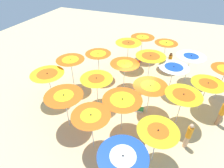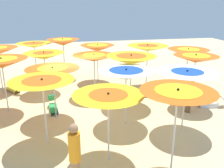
{
  "view_description": "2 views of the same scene",
  "coord_description": "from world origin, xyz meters",
  "px_view_note": "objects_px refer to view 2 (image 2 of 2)",
  "views": [
    {
      "loc": [
        2.36,
        -9.92,
        8.73
      ],
      "look_at": [
        -1.71,
        0.06,
        0.87
      ],
      "focal_mm": 29.36,
      "sensor_mm": 36.0,
      "label": 1
    },
    {
      "loc": [
        10.61,
        -0.44,
        4.55
      ],
      "look_at": [
        0.11,
        1.74,
        0.99
      ],
      "focal_mm": 38.61,
      "sensor_mm": 36.0,
      "label": 2
    }
  ],
  "objects_px": {
    "beach_umbrella_7": "(94,58)",
    "lounger_1": "(211,103)",
    "beach_umbrella_3": "(63,42)",
    "beach_umbrella_10": "(187,76)",
    "beach_umbrella_6": "(131,60)",
    "beach_umbrella_5": "(196,59)",
    "lounger_3": "(14,89)",
    "beach_umbrella_8": "(44,56)",
    "lounger_0": "(53,106)",
    "beach_umbrella_12": "(53,73)",
    "beach_umbrella_2": "(97,48)",
    "beach_umbrella_17": "(42,85)",
    "beach_umbrella_16": "(108,100)",
    "beachgoer_0": "(189,92)",
    "beach_umbrella_15": "(177,98)",
    "beach_umbrella_4": "(34,45)",
    "beach_ball": "(173,88)",
    "beach_umbrella_13": "(2,63)",
    "beach_umbrella_11": "(126,75)",
    "beach_umbrella_0": "(188,52)",
    "beach_umbrella_1": "(148,48)",
    "beachgoer_2": "(75,156)"
  },
  "relations": [
    {
      "from": "beach_umbrella_16",
      "to": "lounger_3",
      "type": "relative_size",
      "value": 2.01
    },
    {
      "from": "lounger_0",
      "to": "beach_umbrella_5",
      "type": "bearing_deg",
      "value": 77.78
    },
    {
      "from": "beach_umbrella_16",
      "to": "beach_umbrella_0",
      "type": "bearing_deg",
      "value": 135.45
    },
    {
      "from": "beach_umbrella_16",
      "to": "beach_ball",
      "type": "relative_size",
      "value": 8.68
    },
    {
      "from": "beach_umbrella_1",
      "to": "beach_umbrella_4",
      "type": "xyz_separation_m",
      "value": [
        -3.51,
        -6.34,
        -0.18
      ]
    },
    {
      "from": "beach_umbrella_2",
      "to": "beach_umbrella_4",
      "type": "distance_m",
      "value": 4.23
    },
    {
      "from": "beach_umbrella_7",
      "to": "beach_umbrella_10",
      "type": "xyz_separation_m",
      "value": [
        4.35,
        2.7,
        0.16
      ]
    },
    {
      "from": "beach_umbrella_7",
      "to": "lounger_1",
      "type": "xyz_separation_m",
      "value": [
        2.55,
        5.08,
        -1.8
      ]
    },
    {
      "from": "beach_umbrella_4",
      "to": "beachgoer_2",
      "type": "distance_m",
      "value": 11.05
    },
    {
      "from": "beach_umbrella_4",
      "to": "lounger_0",
      "type": "distance_m",
      "value": 6.17
    },
    {
      "from": "beach_umbrella_0",
      "to": "lounger_1",
      "type": "relative_size",
      "value": 1.73
    },
    {
      "from": "beach_umbrella_10",
      "to": "beachgoer_0",
      "type": "relative_size",
      "value": 1.32
    },
    {
      "from": "beach_umbrella_5",
      "to": "lounger_3",
      "type": "bearing_deg",
      "value": -112.73
    },
    {
      "from": "beach_umbrella_5",
      "to": "beach_umbrella_12",
      "type": "relative_size",
      "value": 1.11
    },
    {
      "from": "beach_umbrella_7",
      "to": "beach_umbrella_16",
      "type": "bearing_deg",
      "value": -3.49
    },
    {
      "from": "beach_umbrella_10",
      "to": "beach_umbrella_11",
      "type": "bearing_deg",
      "value": -117.6
    },
    {
      "from": "beach_umbrella_1",
      "to": "beachgoer_0",
      "type": "bearing_deg",
      "value": 10.72
    },
    {
      "from": "beach_umbrella_4",
      "to": "beach_umbrella_7",
      "type": "bearing_deg",
      "value": 37.66
    },
    {
      "from": "beach_umbrella_3",
      "to": "beachgoer_0",
      "type": "distance_m",
      "value": 8.4
    },
    {
      "from": "beach_umbrella_5",
      "to": "lounger_0",
      "type": "height_order",
      "value": "beach_umbrella_5"
    },
    {
      "from": "beach_umbrella_6",
      "to": "beach_umbrella_11",
      "type": "xyz_separation_m",
      "value": [
        1.8,
        -0.71,
        -0.14
      ]
    },
    {
      "from": "beach_umbrella_2",
      "to": "lounger_1",
      "type": "height_order",
      "value": "beach_umbrella_2"
    },
    {
      "from": "beach_umbrella_7",
      "to": "lounger_1",
      "type": "relative_size",
      "value": 1.66
    },
    {
      "from": "beach_umbrella_6",
      "to": "beach_umbrella_2",
      "type": "bearing_deg",
      "value": -166.28
    },
    {
      "from": "beach_umbrella_3",
      "to": "beach_umbrella_10",
      "type": "height_order",
      "value": "beach_umbrella_3"
    },
    {
      "from": "beach_umbrella_12",
      "to": "beachgoer_0",
      "type": "height_order",
      "value": "beach_umbrella_12"
    },
    {
      "from": "beach_umbrella_2",
      "to": "beach_umbrella_17",
      "type": "relative_size",
      "value": 0.99
    },
    {
      "from": "beach_umbrella_7",
      "to": "lounger_0",
      "type": "xyz_separation_m",
      "value": [
        1.51,
        -2.09,
        -1.8
      ]
    },
    {
      "from": "beach_umbrella_5",
      "to": "beach_umbrella_16",
      "type": "distance_m",
      "value": 5.64
    },
    {
      "from": "beach_umbrella_8",
      "to": "beach_umbrella_10",
      "type": "xyz_separation_m",
      "value": [
        5.39,
        5.19,
        0.17
      ]
    },
    {
      "from": "beach_umbrella_11",
      "to": "beach_umbrella_17",
      "type": "xyz_separation_m",
      "value": [
        0.88,
        -2.98,
        0.09
      ]
    },
    {
      "from": "beachgoer_0",
      "to": "beach_umbrella_15",
      "type": "bearing_deg",
      "value": -126.55
    },
    {
      "from": "beach_umbrella_12",
      "to": "beach_umbrella_5",
      "type": "bearing_deg",
      "value": 90.59
    },
    {
      "from": "lounger_0",
      "to": "beach_ball",
      "type": "xyz_separation_m",
      "value": [
        -1.42,
        6.45,
        -0.08
      ]
    },
    {
      "from": "beach_umbrella_1",
      "to": "beach_umbrella_5",
      "type": "bearing_deg",
      "value": 21.44
    },
    {
      "from": "beach_umbrella_6",
      "to": "beach_umbrella_10",
      "type": "distance_m",
      "value": 3.06
    },
    {
      "from": "beach_umbrella_4",
      "to": "beach_umbrella_10",
      "type": "height_order",
      "value": "beach_umbrella_10"
    },
    {
      "from": "beach_umbrella_12",
      "to": "lounger_1",
      "type": "height_order",
      "value": "beach_umbrella_12"
    },
    {
      "from": "beach_umbrella_3",
      "to": "beach_umbrella_2",
      "type": "bearing_deg",
      "value": 58.26
    },
    {
      "from": "beach_umbrella_5",
      "to": "beach_umbrella_10",
      "type": "distance_m",
      "value": 2.6
    },
    {
      "from": "beach_umbrella_0",
      "to": "beach_umbrella_5",
      "type": "height_order",
      "value": "beach_umbrella_5"
    },
    {
      "from": "beach_umbrella_0",
      "to": "lounger_1",
      "type": "height_order",
      "value": "beach_umbrella_0"
    },
    {
      "from": "beach_umbrella_13",
      "to": "lounger_3",
      "type": "distance_m",
      "value": 3.25
    },
    {
      "from": "beach_umbrella_6",
      "to": "lounger_1",
      "type": "xyz_separation_m",
      "value": [
        1.01,
        3.61,
        -1.97
      ]
    },
    {
      "from": "beach_umbrella_10",
      "to": "lounger_3",
      "type": "xyz_separation_m",
      "value": [
        -5.64,
        -6.93,
        -1.96
      ]
    },
    {
      "from": "beach_umbrella_8",
      "to": "beachgoer_2",
      "type": "xyz_separation_m",
      "value": [
        7.64,
        1.1,
        -1.01
      ]
    },
    {
      "from": "beach_umbrella_11",
      "to": "beach_umbrella_13",
      "type": "xyz_separation_m",
      "value": [
        -2.09,
        -4.8,
        0.19
      ]
    },
    {
      "from": "beach_umbrella_4",
      "to": "beach_umbrella_17",
      "type": "relative_size",
      "value": 0.97
    },
    {
      "from": "beach_umbrella_6",
      "to": "lounger_0",
      "type": "relative_size",
      "value": 1.82
    },
    {
      "from": "beach_umbrella_16",
      "to": "lounger_3",
      "type": "xyz_separation_m",
      "value": [
        -6.83,
        -3.89,
        -1.76
      ]
    }
  ]
}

